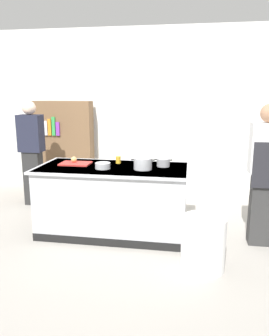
# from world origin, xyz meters

# --- Properties ---
(ground_plane) EXTENTS (10.00, 10.00, 0.00)m
(ground_plane) POSITION_xyz_m (0.00, 0.00, 0.00)
(ground_plane) COLOR #9E9991
(back_wall) EXTENTS (6.40, 0.12, 3.00)m
(back_wall) POSITION_xyz_m (0.00, 2.10, 1.50)
(back_wall) COLOR white
(back_wall) RESTS_ON ground_plane
(counter_island) EXTENTS (1.98, 0.98, 0.90)m
(counter_island) POSITION_xyz_m (0.00, -0.00, 0.47)
(counter_island) COLOR #B7BABF
(counter_island) RESTS_ON ground_plane
(cutting_board) EXTENTS (0.40, 0.28, 0.02)m
(cutting_board) POSITION_xyz_m (-0.54, 0.07, 0.91)
(cutting_board) COLOR red
(cutting_board) RESTS_ON counter_island
(onion) EXTENTS (0.08, 0.08, 0.08)m
(onion) POSITION_xyz_m (-0.57, 0.11, 0.96)
(onion) COLOR tan
(onion) RESTS_ON cutting_board
(stock_pot) EXTENTS (0.29, 0.23, 0.14)m
(stock_pot) POSITION_xyz_m (0.40, -0.07, 0.97)
(stock_pot) COLOR #B7BABF
(stock_pot) RESTS_ON counter_island
(sauce_pan) EXTENTS (0.24, 0.17, 0.10)m
(sauce_pan) POSITION_xyz_m (0.64, 0.14, 0.95)
(sauce_pan) COLOR #99999E
(sauce_pan) RESTS_ON counter_island
(mixing_bowl) EXTENTS (0.19, 0.19, 0.08)m
(mixing_bowl) POSITION_xyz_m (-0.10, -0.12, 0.94)
(mixing_bowl) COLOR #B7BABF
(mixing_bowl) RESTS_ON counter_island
(juice_cup) EXTENTS (0.07, 0.07, 0.10)m
(juice_cup) POSITION_xyz_m (0.02, 0.23, 0.95)
(juice_cup) COLOR yellow
(juice_cup) RESTS_ON counter_island
(trash_bin) EXTENTS (0.46, 0.46, 0.58)m
(trash_bin) POSITION_xyz_m (1.15, -0.79, 0.29)
(trash_bin) COLOR white
(trash_bin) RESTS_ON ground_plane
(person_chef) EXTENTS (0.38, 0.25, 1.72)m
(person_chef) POSITION_xyz_m (1.87, -0.05, 0.91)
(person_chef) COLOR #313131
(person_chef) RESTS_ON ground_plane
(person_guest) EXTENTS (0.38, 0.24, 1.72)m
(person_guest) POSITION_xyz_m (-1.59, 0.92, 0.91)
(person_guest) COLOR #282828
(person_guest) RESTS_ON ground_plane
(bookshelf) EXTENTS (1.10, 0.31, 1.70)m
(bookshelf) POSITION_xyz_m (-1.38, 1.80, 0.85)
(bookshelf) COLOR brown
(bookshelf) RESTS_ON ground_plane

